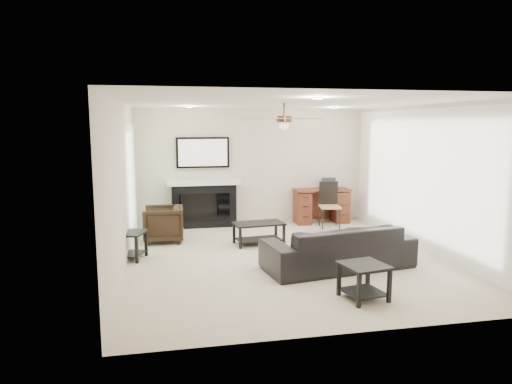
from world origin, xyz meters
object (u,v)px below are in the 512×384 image
(armchair, at_px, (163,224))
(sofa, at_px, (338,247))
(fireplace_unit, at_px, (204,183))
(desk, at_px, (321,206))
(coffee_table, at_px, (259,233))

(armchair, bearing_deg, sofa, 52.98)
(fireplace_unit, relative_size, desk, 1.57)
(desk, bearing_deg, fireplace_unit, 178.88)
(fireplace_unit, xyz_separation_m, desk, (2.59, -0.05, -0.57))
(coffee_table, xyz_separation_m, desk, (1.74, 1.56, 0.18))
(armchair, relative_size, coffee_table, 0.81)
(desk, bearing_deg, armchair, -163.62)
(armchair, xyz_separation_m, desk, (3.44, 1.01, 0.05))
(desk, bearing_deg, sofa, -104.84)
(armchair, height_order, coffee_table, armchair)
(coffee_table, relative_size, desk, 0.74)
(fireplace_unit, bearing_deg, sofa, -61.41)
(fireplace_unit, distance_m, desk, 2.65)
(sofa, relative_size, desk, 1.86)
(coffee_table, height_order, desk, desk)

